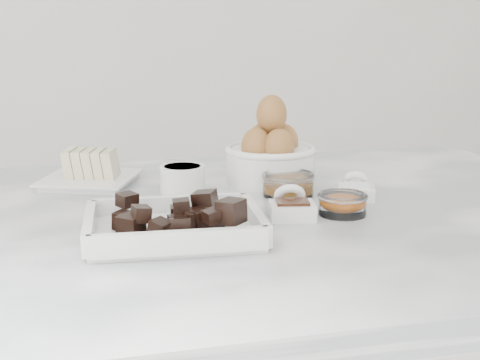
% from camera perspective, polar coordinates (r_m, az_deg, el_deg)
% --- Properties ---
extents(marble_slab, '(1.20, 0.80, 0.04)m').
position_cam_1_polar(marble_slab, '(0.99, -0.69, -3.85)').
color(marble_slab, silver).
rests_on(marble_slab, cabinet).
extents(chocolate_dish, '(0.24, 0.19, 0.06)m').
position_cam_1_polar(chocolate_dish, '(0.86, -5.67, -3.39)').
color(chocolate_dish, white).
rests_on(chocolate_dish, marble_slab).
extents(butter_plate, '(0.19, 0.19, 0.06)m').
position_cam_1_polar(butter_plate, '(1.17, -12.88, 0.70)').
color(butter_plate, white).
rests_on(butter_plate, marble_slab).
extents(sugar_ramekin, '(0.07, 0.07, 0.04)m').
position_cam_1_polar(sugar_ramekin, '(1.09, -4.93, 0.18)').
color(sugar_ramekin, white).
rests_on(sugar_ramekin, marble_slab).
extents(egg_bowl, '(0.16, 0.16, 0.15)m').
position_cam_1_polar(egg_bowl, '(1.15, 2.61, 2.20)').
color(egg_bowl, white).
rests_on(egg_bowl, marble_slab).
extents(honey_bowl, '(0.09, 0.09, 0.04)m').
position_cam_1_polar(honey_bowl, '(1.07, 4.12, -0.32)').
color(honey_bowl, white).
rests_on(honey_bowl, marble_slab).
extents(zest_bowl, '(0.07, 0.07, 0.03)m').
position_cam_1_polar(zest_bowl, '(0.97, 8.74, -1.97)').
color(zest_bowl, white).
rests_on(zest_bowl, marble_slab).
extents(vanilla_spoon, '(0.07, 0.09, 0.05)m').
position_cam_1_polar(vanilla_spoon, '(0.95, 4.42, -2.26)').
color(vanilla_spoon, white).
rests_on(vanilla_spoon, marble_slab).
extents(salt_spoon, '(0.07, 0.08, 0.04)m').
position_cam_1_polar(salt_spoon, '(1.07, 9.87, -0.77)').
color(salt_spoon, white).
rests_on(salt_spoon, marble_slab).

